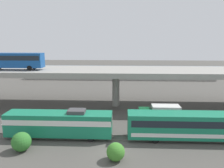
# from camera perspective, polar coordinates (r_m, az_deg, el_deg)

# --- Properties ---
(ground_plane) EXTENTS (260.00, 260.00, 0.00)m
(ground_plane) POSITION_cam_1_polar(r_m,az_deg,el_deg) (28.69, -0.18, -17.29)
(ground_plane) COLOR #4C4944
(rail_strip_near) EXTENTS (110.00, 0.12, 0.12)m
(rail_strip_near) POSITION_cam_1_polar(r_m,az_deg,el_deg) (31.55, 0.11, -14.38)
(rail_strip_near) COLOR #59544C
(rail_strip_near) RESTS_ON ground_plane
(rail_strip_far) EXTENTS (110.00, 0.12, 0.12)m
(rail_strip_far) POSITION_cam_1_polar(r_m,az_deg,el_deg) (32.92, 0.23, -13.24)
(rail_strip_far) COLOR #59544C
(rail_strip_far) RESTS_ON ground_plane
(train_locomotive) EXTENTS (16.08, 3.04, 4.18)m
(train_locomotive) POSITION_cam_1_polar(r_m,az_deg,el_deg) (32.81, -14.85, -9.69)
(train_locomotive) COLOR #197A56
(train_locomotive) RESTS_ON ground_plane
(train_coach_lead) EXTENTS (21.46, 3.04, 3.86)m
(train_coach_lead) POSITION_cam_1_polar(r_m,az_deg,el_deg) (33.45, 23.09, -9.86)
(train_coach_lead) COLOR #197A56
(train_coach_lead) RESTS_ON ground_plane
(highway_overpass) EXTENTS (96.00, 12.17, 7.85)m
(highway_overpass) POSITION_cam_1_polar(r_m,az_deg,el_deg) (45.65, 1.03, 3.06)
(highway_overpass) COLOR gray
(highway_overpass) RESTS_ON ground_plane
(transit_bus_on_overpass) EXTENTS (12.00, 2.68, 3.40)m
(transit_bus_on_overpass) POSITION_cam_1_polar(r_m,az_deg,el_deg) (48.66, -24.30, 5.80)
(transit_bus_on_overpass) COLOR #14478C
(transit_bus_on_overpass) RESTS_ON highway_overpass
(service_truck_west) EXTENTS (6.80, 2.46, 3.04)m
(service_truck_west) POSITION_cam_1_polar(r_m,az_deg,el_deg) (38.08, 12.44, -7.50)
(service_truck_west) COLOR #0C4C26
(service_truck_west) RESTS_ON ground_plane
(pier_parking_lot) EXTENTS (67.10, 10.62, 1.52)m
(pier_parking_lot) POSITION_cam_1_polar(r_m,az_deg,el_deg) (81.22, 1.70, 2.09)
(pier_parking_lot) COLOR gray
(pier_parking_lot) RESTS_ON ground_plane
(parked_car_0) EXTENTS (4.63, 1.86, 1.50)m
(parked_car_0) POSITION_cam_1_polar(r_m,az_deg,el_deg) (83.42, 18.04, 2.85)
(parked_car_0) COLOR black
(parked_car_0) RESTS_ON pier_parking_lot
(parked_car_1) EXTENTS (4.43, 1.90, 1.50)m
(parked_car_1) POSITION_cam_1_polar(r_m,az_deg,el_deg) (84.61, -11.51, 3.29)
(parked_car_1) COLOR silver
(parked_car_1) RESTS_ON pier_parking_lot
(parked_car_2) EXTENTS (4.01, 1.91, 1.50)m
(parked_car_2) POSITION_cam_1_polar(r_m,az_deg,el_deg) (81.92, -1.58, 3.25)
(parked_car_2) COLOR #0C4C26
(parked_car_2) RESTS_ON pier_parking_lot
(parked_car_3) EXTENTS (4.31, 1.91, 1.50)m
(parked_car_3) POSITION_cam_1_polar(r_m,az_deg,el_deg) (79.93, 6.63, 2.98)
(parked_car_3) COLOR #9E998C
(parked_car_3) RESTS_ON pier_parking_lot
(parked_car_4) EXTENTS (4.44, 1.99, 1.50)m
(parked_car_4) POSITION_cam_1_polar(r_m,az_deg,el_deg) (79.54, -5.77, 2.96)
(parked_car_4) COLOR #9E998C
(parked_car_4) RESTS_ON pier_parking_lot
(harbor_water) EXTENTS (140.00, 36.00, 0.01)m
(harbor_water) POSITION_cam_1_polar(r_m,az_deg,el_deg) (104.08, 1.90, 3.69)
(harbor_water) COLOR #385B7A
(harbor_water) RESTS_ON ground_plane
(shrub_left) EXTENTS (2.44, 2.44, 2.44)m
(shrub_left) POSITION_cam_1_polar(r_m,az_deg,el_deg) (30.65, -22.52, -13.70)
(shrub_left) COLOR #2E712B
(shrub_left) RESTS_ON ground_plane
(shrub_right) EXTENTS (2.15, 2.15, 2.15)m
(shrub_right) POSITION_cam_1_polar(r_m,az_deg,el_deg) (26.49, 0.96, -17.23)
(shrub_right) COLOR #3C7F2A
(shrub_right) RESTS_ON ground_plane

